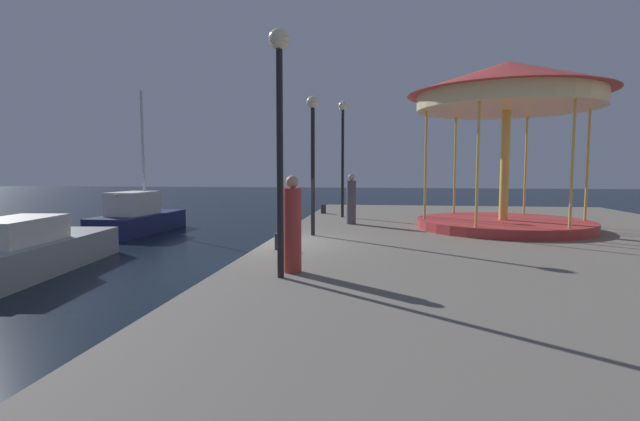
# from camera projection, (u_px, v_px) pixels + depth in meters

# --- Properties ---
(ground_plane) EXTENTS (120.00, 120.00, 0.00)m
(ground_plane) POSITION_uv_depth(u_px,v_px,m) (267.00, 270.00, 12.88)
(ground_plane) COLOR black
(quay_dock) EXTENTS (14.30, 27.65, 0.80)m
(quay_dock) POSITION_uv_depth(u_px,v_px,m) (543.00, 263.00, 11.88)
(quay_dock) COLOR slate
(quay_dock) RESTS_ON ground
(motorboat_grey) EXTENTS (2.68, 6.07, 1.52)m
(motorboat_grey) POSITION_uv_depth(u_px,v_px,m) (31.00, 251.00, 12.67)
(motorboat_grey) COLOR gray
(motorboat_grey) RESTS_ON ground
(sailboat_navy) EXTENTS (2.11, 5.13, 6.22)m
(sailboat_navy) POSITION_uv_depth(u_px,v_px,m) (138.00, 217.00, 20.57)
(sailboat_navy) COLOR #19214C
(sailboat_navy) RESTS_ON ground
(carousel) EXTENTS (6.39, 6.39, 5.43)m
(carousel) POSITION_uv_depth(u_px,v_px,m) (507.00, 104.00, 15.25)
(carousel) COLOR #B23333
(carousel) RESTS_ON quay_dock
(lamp_post_near_edge) EXTENTS (0.36, 0.36, 4.40)m
(lamp_post_near_edge) POSITION_uv_depth(u_px,v_px,m) (280.00, 110.00, 8.28)
(lamp_post_near_edge) COLOR black
(lamp_post_near_edge) RESTS_ON quay_dock
(lamp_post_mid_promenade) EXTENTS (0.36, 0.36, 4.09)m
(lamp_post_mid_promenade) POSITION_uv_depth(u_px,v_px,m) (313.00, 140.00, 13.79)
(lamp_post_mid_promenade) COLOR black
(lamp_post_mid_promenade) RESTS_ON quay_dock
(lamp_post_far_end) EXTENTS (0.36, 0.36, 4.71)m
(lamp_post_far_end) POSITION_uv_depth(u_px,v_px,m) (343.00, 139.00, 19.17)
(lamp_post_far_end) COLOR black
(lamp_post_far_end) RESTS_ON quay_dock
(bollard_north) EXTENTS (0.24, 0.24, 0.40)m
(bollard_north) POSITION_uv_depth(u_px,v_px,m) (279.00, 241.00, 11.52)
(bollard_north) COLOR #2D2D33
(bollard_north) RESTS_ON quay_dock
(bollard_south) EXTENTS (0.24, 0.24, 0.40)m
(bollard_south) POSITION_uv_depth(u_px,v_px,m) (323.00, 209.00, 21.09)
(bollard_south) COLOR #2D2D33
(bollard_south) RESTS_ON quay_dock
(person_mid_promenade) EXTENTS (0.34, 0.34, 1.84)m
(person_mid_promenade) POSITION_uv_depth(u_px,v_px,m) (292.00, 227.00, 8.92)
(person_mid_promenade) COLOR #B23833
(person_mid_promenade) RESTS_ON quay_dock
(person_far_corner) EXTENTS (0.34, 0.34, 1.80)m
(person_far_corner) POSITION_uv_depth(u_px,v_px,m) (351.00, 201.00, 16.92)
(person_far_corner) COLOR #514C56
(person_far_corner) RESTS_ON quay_dock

